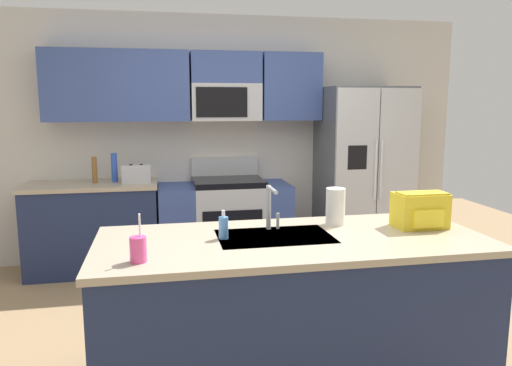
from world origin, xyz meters
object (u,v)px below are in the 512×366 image
(bottle_blue, at_px, (114,168))
(toaster, at_px, (136,174))
(refrigerator, at_px, (363,174))
(paper_towel_roll, at_px, (335,207))
(drink_cup_pink, at_px, (138,249))
(sink_faucet, at_px, (271,204))
(pepper_mill, at_px, (95,170))
(backpack, at_px, (420,209))
(range_oven, at_px, (225,222))
(soap_dispenser, at_px, (224,227))

(bottle_blue, bearing_deg, toaster, -23.27)
(refrigerator, bearing_deg, paper_towel_roll, -117.84)
(drink_cup_pink, height_order, paper_towel_roll, drink_cup_pink)
(toaster, bearing_deg, sink_faucet, -66.36)
(bottle_blue, bearing_deg, pepper_mill, -166.78)
(paper_towel_roll, bearing_deg, pepper_mill, 130.53)
(sink_faucet, relative_size, backpack, 0.88)
(sink_faucet, xyz_separation_m, drink_cup_pink, (-0.78, -0.48, -0.10))
(range_oven, bearing_deg, bottle_blue, 177.87)
(paper_towel_roll, bearing_deg, drink_cup_pink, -156.58)
(pepper_mill, bearing_deg, drink_cup_pink, -78.68)
(toaster, xyz_separation_m, backpack, (1.85, -2.17, 0.03))
(bottle_blue, height_order, soap_dispenser, bottle_blue)
(toaster, relative_size, soap_dispenser, 1.65)
(range_oven, bearing_deg, refrigerator, -2.75)
(sink_faucet, distance_m, paper_towel_roll, 0.45)
(pepper_mill, bearing_deg, refrigerator, -1.43)
(bottle_blue, relative_size, sink_faucet, 1.02)
(refrigerator, xyz_separation_m, toaster, (-2.39, 0.02, 0.07))
(range_oven, height_order, drink_cup_pink, drink_cup_pink)
(toaster, distance_m, pepper_mill, 0.41)
(bottle_blue, xyz_separation_m, drink_cup_pink, (0.33, -2.62, -0.08))
(range_oven, xyz_separation_m, backpack, (0.96, -2.22, 0.57))
(range_oven, height_order, refrigerator, refrigerator)
(refrigerator, bearing_deg, backpack, -104.05)
(sink_faucet, relative_size, paper_towel_roll, 1.17)
(toaster, relative_size, paper_towel_roll, 1.17)
(pepper_mill, distance_m, drink_cup_pink, 2.63)
(soap_dispenser, height_order, paper_towel_roll, paper_towel_roll)
(bottle_blue, bearing_deg, soap_dispenser, -70.60)
(range_oven, xyz_separation_m, pepper_mill, (-1.29, -0.00, 0.59))
(bottle_blue, bearing_deg, drink_cup_pink, -82.80)
(pepper_mill, xyz_separation_m, soap_dispenser, (0.99, -2.24, -0.06))
(pepper_mill, bearing_deg, sink_faucet, -58.25)
(drink_cup_pink, bearing_deg, toaster, 92.57)
(sink_faucet, xyz_separation_m, paper_towel_roll, (0.45, 0.06, -0.05))
(refrigerator, xyz_separation_m, pepper_mill, (-2.79, 0.07, 0.10))
(refrigerator, height_order, sink_faucet, refrigerator)
(paper_towel_roll, relative_size, backpack, 0.75)
(drink_cup_pink, height_order, soap_dispenser, drink_cup_pink)
(range_oven, distance_m, drink_cup_pink, 2.74)
(range_oven, relative_size, backpack, 4.25)
(bottle_blue, xyz_separation_m, paper_towel_roll, (1.56, -2.09, -0.02))
(toaster, distance_m, drink_cup_pink, 2.53)
(range_oven, bearing_deg, sink_faucet, -89.70)
(drink_cup_pink, bearing_deg, paper_towel_roll, 23.42)
(bottle_blue, relative_size, paper_towel_roll, 1.20)
(drink_cup_pink, bearing_deg, sink_faucet, 31.19)
(refrigerator, relative_size, pepper_mill, 7.13)
(pepper_mill, height_order, paper_towel_roll, pepper_mill)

